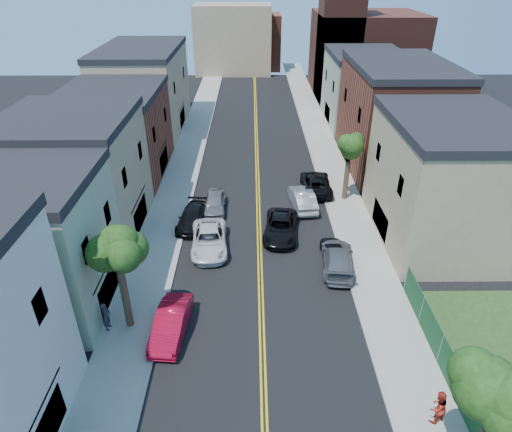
{
  "coord_description": "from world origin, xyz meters",
  "views": [
    {
      "loc": [
        -0.53,
        -5.69,
        19.17
      ],
      "look_at": [
        -0.25,
        23.63,
        2.0
      ],
      "focal_mm": 30.99,
      "sensor_mm": 36.0,
      "label": 1
    }
  ],
  "objects_px": {
    "grey_car_left": "(215,203)",
    "silver_car_right": "(302,199)",
    "black_car_left": "(192,218)",
    "black_suv_lane": "(281,227)",
    "white_pickup": "(209,240)",
    "pedestrian_left": "(106,316)",
    "dark_car_right_far": "(316,183)",
    "red_sedan": "(171,323)",
    "pedestrian_right": "(438,407)",
    "black_car_right": "(334,252)",
    "grey_car_right": "(338,259)"
  },
  "relations": [
    {
      "from": "red_sedan",
      "to": "black_car_right",
      "type": "height_order",
      "value": "red_sedan"
    },
    {
      "from": "grey_car_left",
      "to": "silver_car_right",
      "type": "bearing_deg",
      "value": 4.07
    },
    {
      "from": "white_pickup",
      "to": "silver_car_right",
      "type": "xyz_separation_m",
      "value": [
        7.7,
        6.46,
        0.04
      ]
    },
    {
      "from": "grey_car_left",
      "to": "black_car_left",
      "type": "height_order",
      "value": "grey_car_left"
    },
    {
      "from": "grey_car_left",
      "to": "dark_car_right_far",
      "type": "xyz_separation_m",
      "value": [
        9.3,
        3.8,
        0.02
      ]
    },
    {
      "from": "red_sedan",
      "to": "black_suv_lane",
      "type": "xyz_separation_m",
      "value": [
        7.01,
        10.61,
        -0.02
      ]
    },
    {
      "from": "black_car_left",
      "to": "pedestrian_right",
      "type": "height_order",
      "value": "pedestrian_right"
    },
    {
      "from": "dark_car_right_far",
      "to": "pedestrian_right",
      "type": "xyz_separation_m",
      "value": [
        2.56,
        -24.33,
        0.31
      ]
    },
    {
      "from": "grey_car_right",
      "to": "black_suv_lane",
      "type": "distance_m",
      "value": 5.74
    },
    {
      "from": "pedestrian_left",
      "to": "grey_car_left",
      "type": "bearing_deg",
      "value": -19.65
    },
    {
      "from": "black_car_left",
      "to": "black_suv_lane",
      "type": "distance_m",
      "value": 7.38
    },
    {
      "from": "black_suv_lane",
      "to": "pedestrian_right",
      "type": "xyz_separation_m",
      "value": [
        6.36,
        -16.53,
        0.35
      ]
    },
    {
      "from": "silver_car_right",
      "to": "pedestrian_right",
      "type": "height_order",
      "value": "pedestrian_right"
    },
    {
      "from": "grey_car_left",
      "to": "pedestrian_left",
      "type": "distance_m",
      "value": 15.28
    },
    {
      "from": "grey_car_right",
      "to": "dark_car_right_far",
      "type": "xyz_separation_m",
      "value": [
        0.0,
        12.11,
        0.02
      ]
    },
    {
      "from": "grey_car_left",
      "to": "silver_car_right",
      "type": "height_order",
      "value": "silver_car_right"
    },
    {
      "from": "white_pickup",
      "to": "pedestrian_left",
      "type": "xyz_separation_m",
      "value": [
        -5.3,
        -8.52,
        0.31
      ]
    },
    {
      "from": "red_sedan",
      "to": "black_car_left",
      "type": "height_order",
      "value": "red_sedan"
    },
    {
      "from": "pedestrian_right",
      "to": "grey_car_left",
      "type": "bearing_deg",
      "value": -83.24
    },
    {
      "from": "dark_car_right_far",
      "to": "grey_car_left",
      "type": "bearing_deg",
      "value": 23.23
    },
    {
      "from": "black_car_left",
      "to": "red_sedan",
      "type": "bearing_deg",
      "value": -82.81
    },
    {
      "from": "red_sedan",
      "to": "pedestrian_right",
      "type": "height_order",
      "value": "pedestrian_right"
    },
    {
      "from": "grey_car_left",
      "to": "dark_car_right_far",
      "type": "height_order",
      "value": "dark_car_right_far"
    },
    {
      "from": "red_sedan",
      "to": "black_car_left",
      "type": "bearing_deg",
      "value": 96.18
    },
    {
      "from": "dark_car_right_far",
      "to": "white_pickup",
      "type": "bearing_deg",
      "value": 46.93
    },
    {
      "from": "black_car_right",
      "to": "dark_car_right_far",
      "type": "bearing_deg",
      "value": -90.82
    },
    {
      "from": "black_car_right",
      "to": "dark_car_right_far",
      "type": "height_order",
      "value": "dark_car_right_far"
    },
    {
      "from": "black_car_left",
      "to": "dark_car_right_far",
      "type": "bearing_deg",
      "value": 35.57
    },
    {
      "from": "red_sedan",
      "to": "grey_car_right",
      "type": "distance_m",
      "value": 12.51
    },
    {
      "from": "grey_car_left",
      "to": "pedestrian_left",
      "type": "height_order",
      "value": "pedestrian_left"
    },
    {
      "from": "grey_car_right",
      "to": "pedestrian_right",
      "type": "bearing_deg",
      "value": 108.02
    },
    {
      "from": "red_sedan",
      "to": "white_pickup",
      "type": "relative_size",
      "value": 0.84
    },
    {
      "from": "dark_car_right_far",
      "to": "pedestrian_left",
      "type": "bearing_deg",
      "value": 52.16
    },
    {
      "from": "silver_car_right",
      "to": "pedestrian_right",
      "type": "distance_m",
      "value": 21.6
    },
    {
      "from": "red_sedan",
      "to": "pedestrian_left",
      "type": "height_order",
      "value": "pedestrian_left"
    },
    {
      "from": "black_car_right",
      "to": "black_suv_lane",
      "type": "xyz_separation_m",
      "value": [
        -3.69,
        3.36,
        0.07
      ]
    },
    {
      "from": "black_suv_lane",
      "to": "black_car_left",
      "type": "bearing_deg",
      "value": 174.1
    },
    {
      "from": "grey_car_left",
      "to": "pedestrian_left",
      "type": "xyz_separation_m",
      "value": [
        -5.3,
        -14.32,
        0.31
      ]
    },
    {
      "from": "grey_car_left",
      "to": "white_pickup",
      "type": "bearing_deg",
      "value": -90.77
    },
    {
      "from": "grey_car_right",
      "to": "silver_car_right",
      "type": "distance_m",
      "value": 9.1
    },
    {
      "from": "red_sedan",
      "to": "grey_car_left",
      "type": "bearing_deg",
      "value": 89.39
    },
    {
      "from": "grey_car_left",
      "to": "black_car_right",
      "type": "bearing_deg",
      "value": -39.48
    },
    {
      "from": "white_pickup",
      "to": "dark_car_right_far",
      "type": "bearing_deg",
      "value": 41.61
    },
    {
      "from": "black_suv_lane",
      "to": "pedestrian_left",
      "type": "xyz_separation_m",
      "value": [
        -10.8,
        -10.32,
        0.33
      ]
    },
    {
      "from": "silver_car_right",
      "to": "red_sedan",
      "type": "bearing_deg",
      "value": 51.94
    },
    {
      "from": "black_car_left",
      "to": "dark_car_right_far",
      "type": "height_order",
      "value": "dark_car_right_far"
    },
    {
      "from": "dark_car_right_far",
      "to": "black_suv_lane",
      "type": "distance_m",
      "value": 8.68
    },
    {
      "from": "white_pickup",
      "to": "grey_car_left",
      "type": "height_order",
      "value": "white_pickup"
    },
    {
      "from": "grey_car_right",
      "to": "silver_car_right",
      "type": "relative_size",
      "value": 1.07
    },
    {
      "from": "white_pickup",
      "to": "black_car_left",
      "type": "xyz_separation_m",
      "value": [
        -1.7,
        3.43,
        -0.08
      ]
    }
  ]
}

